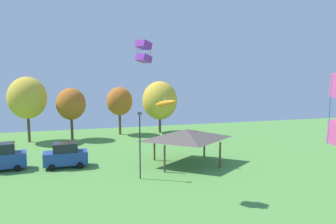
% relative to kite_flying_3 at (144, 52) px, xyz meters
% --- Properties ---
extents(kite_flying_3, '(1.33, 1.31, 1.69)m').
position_rel_kite_flying_3_xyz_m(kite_flying_3, '(0.00, 0.00, 0.00)').
color(kite_flying_3, purple).
extents(kite_flying_5, '(2.19, 2.80, 1.21)m').
position_rel_kite_flying_3_xyz_m(kite_flying_5, '(4.14, 9.67, -5.00)').
color(kite_flying_5, orange).
extents(parked_car_second_from_left, '(4.61, 2.31, 2.67)m').
position_rel_kite_flying_3_xyz_m(parked_car_second_from_left, '(-11.95, 9.98, -9.76)').
color(parked_car_second_from_left, '#234299').
rests_on(parked_car_second_from_left, ground).
extents(parked_car_third_from_left, '(4.26, 2.09, 2.47)m').
position_rel_kite_flying_3_xyz_m(parked_car_third_from_left, '(-6.07, 9.60, -9.85)').
color(parked_car_third_from_left, '#234299').
rests_on(parked_car_third_from_left, ground).
extents(park_pavilion, '(7.28, 5.62, 3.60)m').
position_rel_kite_flying_3_xyz_m(park_pavilion, '(5.80, 7.70, -7.97)').
color(park_pavilion, brown).
rests_on(park_pavilion, ground).
extents(light_post_1, '(0.36, 0.20, 6.01)m').
position_rel_kite_flying_3_xyz_m(light_post_1, '(0.41, 4.22, -7.65)').
color(light_post_1, '#2D2D33').
rests_on(light_post_1, ground).
extents(treeline_tree_2, '(4.93, 4.93, 8.52)m').
position_rel_kite_flying_3_xyz_m(treeline_tree_2, '(-10.90, 22.75, -5.26)').
color(treeline_tree_2, brown).
rests_on(treeline_tree_2, ground).
extents(treeline_tree_3, '(3.89, 3.89, 6.98)m').
position_rel_kite_flying_3_xyz_m(treeline_tree_3, '(-5.48, 22.92, -6.23)').
color(treeline_tree_3, brown).
rests_on(treeline_tree_3, ground).
extents(treeline_tree_4, '(3.69, 3.69, 6.87)m').
position_rel_kite_flying_3_xyz_m(treeline_tree_4, '(1.22, 24.74, -6.24)').
color(treeline_tree_4, brown).
rests_on(treeline_tree_4, ground).
extents(treeline_tree_5, '(5.13, 5.13, 7.63)m').
position_rel_kite_flying_3_xyz_m(treeline_tree_5, '(7.13, 24.56, -6.26)').
color(treeline_tree_5, brown).
rests_on(treeline_tree_5, ground).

